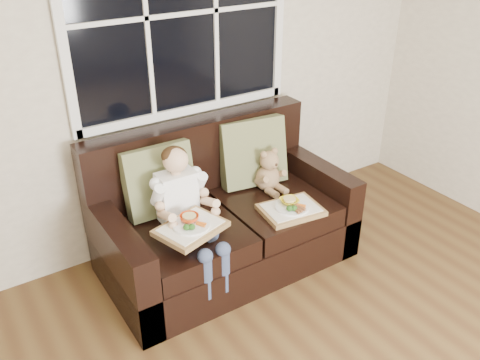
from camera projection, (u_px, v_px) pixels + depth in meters
window_back at (181, 14)px, 3.27m from camera, size 1.62×0.04×1.37m
loveseat at (222, 221)px, 3.57m from camera, size 1.70×0.92×0.96m
pillow_left at (159, 180)px, 3.32m from camera, size 0.47×0.22×0.48m
pillow_right at (253, 152)px, 3.67m from camera, size 0.51×0.29×0.50m
child at (184, 203)px, 3.17m from camera, size 0.35×0.59×0.80m
teddy_bear at (269, 173)px, 3.63m from camera, size 0.20×0.25×0.33m
tray_left at (191, 227)px, 3.04m from camera, size 0.46×0.40×0.09m
tray_right at (291, 209)px, 3.40m from camera, size 0.43×0.35×0.09m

